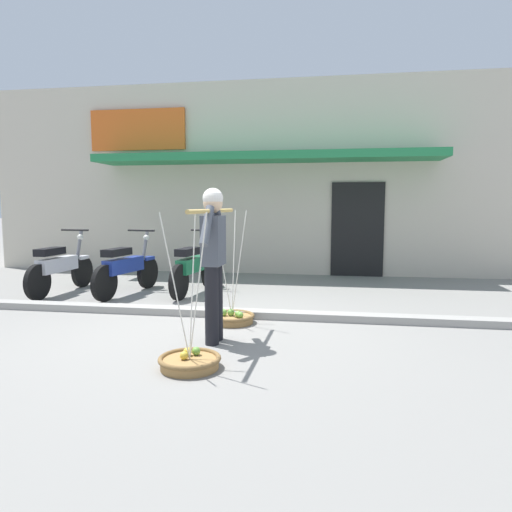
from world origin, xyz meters
The scene contains 9 objects.
ground_plane centered at (0.00, 0.00, 0.00)m, with size 90.00×90.00×0.00m, color gray.
sidewalk_curb centered at (0.00, 0.70, 0.05)m, with size 20.00×0.24×0.10m, color gray.
fruit_vendor centered at (0.21, -0.47, 0.98)m, with size 0.22×1.69×1.70m.
fruit_basket_left_side centered at (0.23, 0.37, 0.08)m, with size 0.58×0.58×1.45m.
fruit_basket_right_side centered at (0.19, -1.32, 0.08)m, with size 0.58×0.58×1.45m.
motorcycle_nearest_shop centered at (-3.11, 1.86, 0.45)m, with size 0.54×1.82×1.09m.
motorcycle_second_in_row centered at (-1.94, 1.94, 0.45)m, with size 0.55×1.81×1.09m.
motorcycle_third_in_row centered at (-0.83, 2.21, 0.45)m, with size 0.54×1.81×1.09m.
storefront_building centered at (0.08, 7.19, 2.10)m, with size 13.00×6.00×4.20m.
Camera 1 is at (1.46, -5.28, 1.50)m, focal length 32.09 mm.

